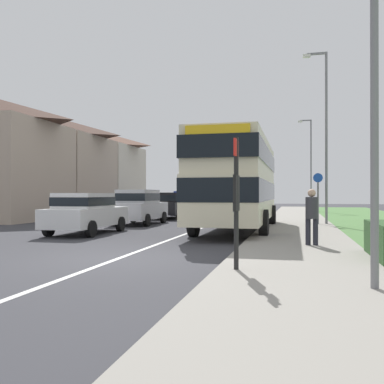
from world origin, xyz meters
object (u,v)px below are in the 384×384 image
at_px(parked_car_black, 171,204).
at_px(parked_car_blue, 188,202).
at_px(double_decker_bus, 238,179).
at_px(pedestrian_at_stop, 312,214).
at_px(parked_car_white, 86,211).
at_px(street_lamp_near, 367,24).
at_px(street_lamp_mid, 324,127).
at_px(street_lamp_far, 310,159).
at_px(bus_stop_sign, 236,194).
at_px(parked_car_silver, 139,206).
at_px(cycle_route_sign, 318,196).

xyz_separation_m(parked_car_black, parked_car_blue, (-0.28, 5.49, 0.06)).
distance_m(double_decker_bus, pedestrian_at_stop, 6.20).
bearing_deg(parked_car_white, double_decker_bus, 25.53).
bearing_deg(street_lamp_near, parked_car_blue, 109.99).
xyz_separation_m(street_lamp_mid, street_lamp_far, (-0.10, 17.06, -0.17)).
height_order(bus_stop_sign, street_lamp_far, street_lamp_far).
relative_size(pedestrian_at_stop, street_lamp_mid, 0.20).
height_order(street_lamp_near, street_lamp_mid, street_lamp_mid).
distance_m(parked_car_blue, street_lamp_far, 12.06).
xyz_separation_m(parked_car_white, pedestrian_at_stop, (8.28, -2.79, 0.11)).
relative_size(double_decker_bus, pedestrian_at_stop, 5.95).
bearing_deg(bus_stop_sign, parked_car_silver, 117.97).
relative_size(parked_car_white, pedestrian_at_stop, 2.53).
bearing_deg(parked_car_silver, parked_car_blue, 91.00).
relative_size(street_lamp_mid, street_lamp_far, 1.04).
distance_m(parked_car_silver, street_lamp_mid, 9.79).
xyz_separation_m(parked_car_black, pedestrian_at_stop, (7.99, -13.47, 0.08)).
xyz_separation_m(parked_car_white, parked_car_blue, (0.00, 16.17, 0.08)).
bearing_deg(street_lamp_far, double_decker_bus, -99.79).
height_order(parked_car_silver, street_lamp_near, street_lamp_near).
bearing_deg(parked_car_silver, cycle_route_sign, 4.80).
distance_m(parked_car_silver, street_lamp_far, 20.37).
height_order(pedestrian_at_stop, street_lamp_far, street_lamp_far).
relative_size(parked_car_black, pedestrian_at_stop, 2.69).
height_order(parked_car_black, parked_car_blue, parked_car_blue).
xyz_separation_m(double_decker_bus, street_lamp_far, (3.56, 20.62, 2.39)).
xyz_separation_m(parked_car_white, street_lamp_far, (9.08, 23.26, 3.66)).
xyz_separation_m(street_lamp_near, street_lamp_far, (0.21, 31.48, 0.43)).
xyz_separation_m(cycle_route_sign, street_lamp_mid, (0.30, 0.19, 3.28)).
bearing_deg(cycle_route_sign, parked_car_blue, 131.16).
xyz_separation_m(parked_car_blue, pedestrian_at_stop, (8.27, -18.96, 0.03)).
bearing_deg(pedestrian_at_stop, parked_car_silver, 135.04).
height_order(parked_car_silver, cycle_route_sign, cycle_route_sign).
bearing_deg(double_decker_bus, pedestrian_at_stop, -63.17).
height_order(pedestrian_at_stop, bus_stop_sign, bus_stop_sign).
relative_size(double_decker_bus, street_lamp_far, 1.25).
bearing_deg(street_lamp_mid, street_lamp_far, 90.34).
height_order(double_decker_bus, bus_stop_sign, double_decker_bus).
xyz_separation_m(parked_car_silver, street_lamp_mid, (8.99, 0.91, 3.75)).
height_order(double_decker_bus, street_lamp_far, street_lamp_far).
bearing_deg(parked_car_black, bus_stop_sign, -69.97).
relative_size(parked_car_white, parked_car_silver, 1.00).
xyz_separation_m(double_decker_bus, street_lamp_near, (3.35, -10.86, 1.96)).
bearing_deg(street_lamp_far, parked_car_silver, -116.31).
height_order(parked_car_white, parked_car_blue, parked_car_blue).
bearing_deg(double_decker_bus, parked_car_black, 123.13).
distance_m(double_decker_bus, parked_car_blue, 14.66).
distance_m(parked_car_white, cycle_route_sign, 10.74).
bearing_deg(double_decker_bus, parked_car_silver, 153.69).
distance_m(street_lamp_near, street_lamp_mid, 14.43).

